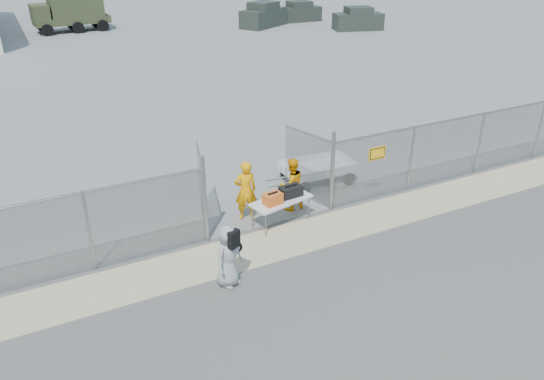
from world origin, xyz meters
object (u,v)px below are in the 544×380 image
folding_table (281,211)px  visitor (228,256)px  security_worker_right (291,184)px  utility_trailer (318,171)px  security_worker_left (246,190)px

folding_table → visitor: (-2.48, -2.02, 0.41)m
folding_table → security_worker_right: (0.69, 0.64, 0.44)m
security_worker_right → utility_trailer: (1.75, 1.33, -0.46)m
folding_table → security_worker_right: bearing=30.8°
security_worker_right → visitor: (-3.16, -2.65, -0.03)m
utility_trailer → security_worker_left: bearing=-156.4°
security_worker_left → utility_trailer: security_worker_left is taller
security_worker_left → security_worker_right: bearing=-175.7°
security_worker_right → utility_trailer: security_worker_right is taller
folding_table → security_worker_left: bearing=123.9°
utility_trailer → security_worker_right: bearing=-140.0°
visitor → utility_trailer: (4.91, 3.98, -0.42)m
security_worker_right → utility_trailer: size_ratio=0.54×
security_worker_left → visitor: (-1.71, -2.77, -0.11)m
security_worker_right → security_worker_left: bearing=-7.7°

